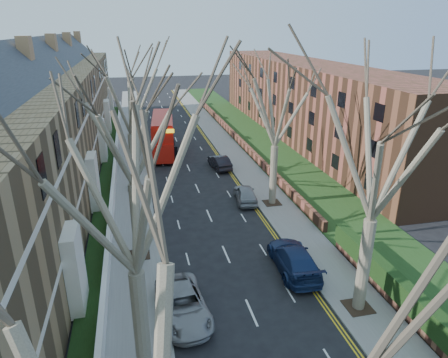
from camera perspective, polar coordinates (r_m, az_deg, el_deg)
pavement_left at (r=48.75m, az=-13.12°, el=3.38°), size 3.00×102.00×0.12m
pavement_right at (r=50.04m, az=0.75°, el=4.39°), size 3.00×102.00×0.12m
terrace_left at (r=40.47m, az=-24.58°, el=6.52°), size 9.70×78.00×13.60m
flats_right at (r=56.28m, az=11.42°, el=10.99°), size 13.97×54.00×10.00m
front_wall_left at (r=41.04m, az=-15.37°, el=0.67°), size 0.30×78.00×1.00m
grass_verge_right at (r=51.21m, az=5.67°, el=4.78°), size 6.00×102.00×0.06m
tree_left_mid at (r=14.43m, az=-13.71°, el=1.11°), size 10.50×10.50×14.71m
tree_left_far at (r=24.16m, az=-13.65°, el=8.25°), size 10.15×10.15×14.22m
tree_left_dist at (r=35.93m, az=-13.72°, el=12.77°), size 10.50×10.50×14.71m
tree_right_mid at (r=19.68m, az=21.72°, el=5.48°), size 10.50×10.50×14.71m
tree_right_far at (r=32.00m, az=7.59°, el=11.65°), size 10.15×10.15×14.22m
double_decker_bus at (r=48.32m, az=-8.68°, el=6.11°), size 3.33×10.57×4.37m
car_left_far at (r=21.97m, az=-5.85°, el=-17.40°), size 2.79×5.33×1.43m
car_right_near at (r=25.67m, az=9.94°, el=-11.15°), size 2.57×5.67×1.61m
car_right_mid at (r=34.74m, az=3.08°, el=-2.13°), size 2.18×4.37×1.43m
car_right_far at (r=42.90m, az=-0.64°, el=2.45°), size 1.96×4.44×1.42m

